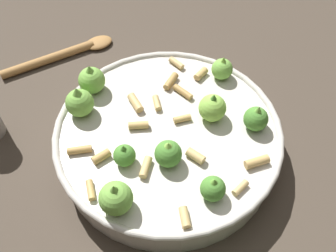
% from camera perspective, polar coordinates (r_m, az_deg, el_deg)
% --- Properties ---
extents(ground_plane, '(2.40, 2.40, 0.00)m').
position_cam_1_polar(ground_plane, '(0.61, 0.00, -3.61)').
color(ground_plane, '#42382D').
extents(cooking_pan, '(0.33, 0.33, 0.10)m').
position_cam_1_polar(cooking_pan, '(0.58, -0.15, -1.75)').
color(cooking_pan, beige).
rests_on(cooking_pan, ground).
extents(wooden_spoon, '(0.04, 0.22, 0.02)m').
position_cam_1_polar(wooden_spoon, '(0.76, -14.51, 10.18)').
color(wooden_spoon, '#9E703D').
rests_on(wooden_spoon, ground).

